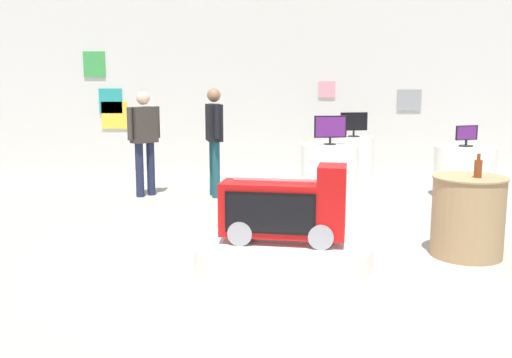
% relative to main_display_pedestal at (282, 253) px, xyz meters
% --- Properties ---
extents(ground_plane, '(30.00, 30.00, 0.00)m').
position_rel_main_display_pedestal_xyz_m(ground_plane, '(0.17, 0.56, -0.11)').
color(ground_plane, '#9E998E').
extents(back_wall_display, '(10.43, 0.13, 3.31)m').
position_rel_main_display_pedestal_xyz_m(back_wall_display, '(0.16, 6.01, 1.54)').
color(back_wall_display, silver).
rests_on(back_wall_display, ground).
extents(main_display_pedestal, '(1.69, 1.69, 0.22)m').
position_rel_main_display_pedestal_xyz_m(main_display_pedestal, '(0.00, 0.00, 0.00)').
color(main_display_pedestal, white).
rests_on(main_display_pedestal, ground).
extents(novelty_firetruck_tv, '(1.21, 0.61, 0.74)m').
position_rel_main_display_pedestal_xyz_m(novelty_firetruck_tv, '(0.02, -0.01, 0.42)').
color(novelty_firetruck_tv, gray).
rests_on(novelty_firetruck_tv, main_display_pedestal).
extents(display_pedestal_left_rear, '(0.88, 0.88, 0.76)m').
position_rel_main_display_pedestal_xyz_m(display_pedestal_left_rear, '(0.96, 3.45, 0.27)').
color(display_pedestal_left_rear, white).
rests_on(display_pedestal_left_rear, ground).
extents(tv_on_left_rear, '(0.49, 0.18, 0.44)m').
position_rel_main_display_pedestal_xyz_m(tv_on_left_rear, '(0.96, 3.45, 0.90)').
color(tv_on_left_rear, black).
rests_on(tv_on_left_rear, display_pedestal_left_rear).
extents(display_pedestal_center_rear, '(0.88, 0.88, 0.76)m').
position_rel_main_display_pedestal_xyz_m(display_pedestal_center_rear, '(2.92, 3.17, 0.27)').
color(display_pedestal_center_rear, white).
rests_on(display_pedestal_center_rear, ground).
extents(tv_on_center_rear, '(0.36, 0.20, 0.31)m').
position_rel_main_display_pedestal_xyz_m(tv_on_center_rear, '(2.92, 3.16, 0.82)').
color(tv_on_center_rear, black).
rests_on(tv_on_center_rear, display_pedestal_center_rear).
extents(display_pedestal_right_rear, '(0.71, 0.71, 0.76)m').
position_rel_main_display_pedestal_xyz_m(display_pedestal_right_rear, '(1.55, 4.69, 0.27)').
color(display_pedestal_right_rear, white).
rests_on(display_pedestal_right_rear, ground).
extents(tv_on_right_rear, '(0.48, 0.20, 0.42)m').
position_rel_main_display_pedestal_xyz_m(tv_on_right_rear, '(1.55, 4.69, 0.89)').
color(tv_on_right_rear, black).
rests_on(tv_on_right_rear, display_pedestal_right_rear).
extents(side_table_round, '(0.72, 0.72, 0.80)m').
position_rel_main_display_pedestal_xyz_m(side_table_round, '(1.85, 0.24, 0.30)').
color(side_table_round, '#9E7F56').
rests_on(side_table_round, ground).
extents(bottle_on_side_table, '(0.07, 0.07, 0.23)m').
position_rel_main_display_pedestal_xyz_m(bottle_on_side_table, '(1.89, 0.18, 0.78)').
color(bottle_on_side_table, brown).
rests_on(bottle_on_side_table, side_table_round).
extents(shopper_browsing_near_truck, '(0.43, 0.41, 1.57)m').
position_rel_main_display_pedestal_xyz_m(shopper_browsing_near_truck, '(-1.83, 3.40, 0.81)').
color(shopper_browsing_near_truck, '#1E233F').
rests_on(shopper_browsing_near_truck, ground).
extents(shopper_browsing_rear, '(0.28, 0.55, 1.61)m').
position_rel_main_display_pedestal_xyz_m(shopper_browsing_rear, '(-0.79, 3.34, 0.83)').
color(shopper_browsing_rear, '#194751').
rests_on(shopper_browsing_rear, ground).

